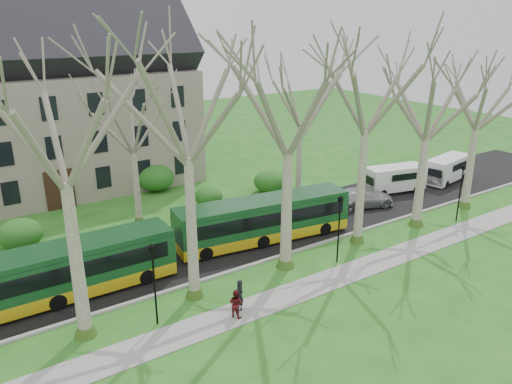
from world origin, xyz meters
TOP-DOWN VIEW (x-y plane):
  - ground at (0.00, 0.00)m, footprint 120.00×120.00m
  - sidewalk at (0.00, -2.50)m, footprint 70.00×2.00m
  - road at (0.00, 5.50)m, footprint 80.00×8.00m
  - curb at (0.00, 1.50)m, footprint 80.00×0.25m
  - building at (-6.00, 24.00)m, footprint 26.50×12.20m
  - tree_row_verge at (0.00, 0.30)m, footprint 49.00×7.00m
  - tree_row_far at (-1.33, 11.00)m, footprint 33.00×7.00m
  - lamp_row at (-0.00, -1.00)m, footprint 36.22×0.22m
  - hedges at (-4.67, 14.00)m, footprint 30.60×8.60m
  - bus_lead at (-9.19, 4.10)m, footprint 12.16×2.61m
  - bus_follow at (3.95, 4.16)m, footprint 12.34×4.11m
  - sedan at (14.05, 4.96)m, footprint 5.64×3.56m
  - van_a at (19.00, 5.98)m, footprint 5.52×3.05m
  - van_b at (25.22, 5.28)m, footprint 5.54×2.82m
  - pedestrian_a at (-1.94, -2.23)m, footprint 0.41×0.61m
  - pedestrian_b at (-2.45, -2.69)m, footprint 0.84×0.92m

SIDE VIEW (x-z plane):
  - ground at x=0.00m, z-range 0.00..0.00m
  - sidewalk at x=0.00m, z-range 0.00..0.06m
  - road at x=0.00m, z-range 0.00..0.06m
  - curb at x=0.00m, z-range 0.00..0.14m
  - pedestrian_b at x=-2.45m, z-range 0.06..1.58m
  - sedan at x=14.05m, z-range 0.06..1.58m
  - pedestrian_a at x=-1.94m, z-range 0.06..1.72m
  - hedges at x=-4.67m, z-range 0.00..2.00m
  - van_a at x=19.00m, z-range 0.06..2.34m
  - van_b at x=25.22m, z-range 0.06..2.37m
  - bus_follow at x=3.95m, z-range 0.06..3.09m
  - bus_lead at x=-9.19m, z-range 0.06..3.10m
  - lamp_row at x=0.00m, z-range 0.42..4.72m
  - tree_row_far at x=-1.33m, z-range 0.00..12.00m
  - tree_row_verge at x=0.00m, z-range 0.00..14.00m
  - building at x=-6.00m, z-range 0.07..16.07m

